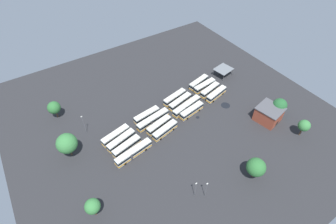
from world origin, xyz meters
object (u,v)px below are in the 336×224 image
bus_row3_slot3 (199,82)px  tree_east_edge (67,143)px  bus_row3_slot0 (216,94)px  lamp_post_mid_lot (84,124)px  bus_row1_slot2 (153,120)px  bus_row2_slot2 (180,102)px  bus_row1_slot3 (147,115)px  tree_northwest (280,105)px  bus_row1_slot0 (165,130)px  bus_row2_slot3 (175,98)px  tree_northeast (54,108)px  bus_row0_slot3 (116,136)px  bus_row0_slot1 (127,147)px  depot_building (269,114)px  lamp_post_far_corner (195,189)px  bus_row3_slot1 (210,90)px  bus_row3_slot2 (205,86)px  bus_row0_slot0 (133,153)px  tree_north_edge (92,206)px  lamp_post_by_building (206,189)px  tree_west_edge (304,126)px  bus_row0_slot2 (121,141)px  tree_south_edge (256,167)px  bus_row2_slot1 (187,106)px  maintenance_shelter (223,69)px  bus_row1_slot1 (159,125)px

bus_row3_slot3 → tree_east_edge: size_ratio=1.12×
bus_row3_slot0 → lamp_post_mid_lot: size_ratio=1.29×
bus_row1_slot2 → bus_row3_slot0: (31.83, -1.95, -0.00)m
bus_row2_slot2 → tree_east_edge: (-48.20, -0.13, 4.80)m
bus_row1_slot3 → tree_northwest: bearing=-31.1°
bus_row1_slot0 → bus_row2_slot3: bearing=44.7°
bus_row2_slot2 → tree_northeast: 51.82m
bus_row0_slot3 → bus_row2_slot3: same height
bus_row0_slot1 → depot_building: bearing=-17.7°
depot_building → lamp_post_far_corner: (-45.27, -10.48, 0.96)m
bus_row3_slot1 → bus_row3_slot2: bearing=91.5°
bus_row3_slot1 → lamp_post_far_corner: lamp_post_far_corner is taller
bus_row0_slot0 → depot_building: 56.06m
bus_row0_slot3 → depot_building: size_ratio=1.10×
bus_row0_slot3 → tree_north_edge: (-17.75, -23.65, 3.60)m
lamp_post_mid_lot → bus_row1_slot0: bearing=-34.0°
bus_row3_slot2 → lamp_post_by_building: lamp_post_by_building is taller
tree_north_edge → bus_row1_slot2: bearing=34.3°
bus_row2_slot2 → tree_northwest: 40.58m
bus_row2_slot2 → bus_row3_slot3: size_ratio=1.06×
bus_row2_slot2 → tree_east_edge: size_ratio=1.18×
tree_northwest → lamp_post_mid_lot: bearing=153.9°
bus_row3_slot2 → tree_east_edge: bearing=-177.5°
tree_east_edge → tree_west_edge: tree_east_edge is taller
bus_row0_slot3 → tree_west_edge: 71.21m
bus_row0_slot2 → tree_east_edge: (-17.53, 5.31, 4.80)m
bus_row0_slot0 → bus_row2_slot2: bearing=23.6°
bus_row3_slot3 → bus_row1_slot2: bearing=-163.6°
bus_row0_slot2 → tree_northeast: (-16.18, 27.31, 3.53)m
lamp_post_by_building → tree_east_edge: bearing=127.9°
bus_row1_slot0 → tree_south_edge: bearing=-65.8°
tree_west_edge → bus_row0_slot3: bearing=148.4°
bus_row3_slot1 → tree_north_edge: (-64.88, -24.74, 3.60)m
bus_row0_slot3 → depot_building: depot_building is taller
lamp_post_mid_lot → bus_row0_slot1: bearing=-59.4°
bus_row2_slot1 → bus_row3_slot0: size_ratio=1.29×
maintenance_shelter → tree_northwest: 33.27m
depot_building → tree_northeast: (-71.73, 48.60, 2.08)m
bus_row0_slot0 → lamp_post_mid_lot: 22.69m
bus_row0_slot0 → bus_row2_slot3: size_ratio=1.24×
bus_row3_slot1 → tree_east_edge: (-63.96, 0.87, 4.81)m
bus_row1_slot1 → maintenance_shelter: size_ratio=1.26×
bus_row1_slot2 → tree_east_edge: 33.29m
bus_row0_slot1 → bus_row2_slot1: 31.37m
bus_row3_slot1 → tree_west_edge: 40.78m
tree_east_edge → bus_row3_slot2: bearing=2.5°
bus_row3_slot0 → depot_building: 23.64m
bus_row0_slot0 → bus_row1_slot3: size_ratio=1.29×
bus_row2_slot1 → bus_row2_slot2: (-0.68, 3.80, -0.00)m
bus_row1_slot0 → bus_row3_slot2: same height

